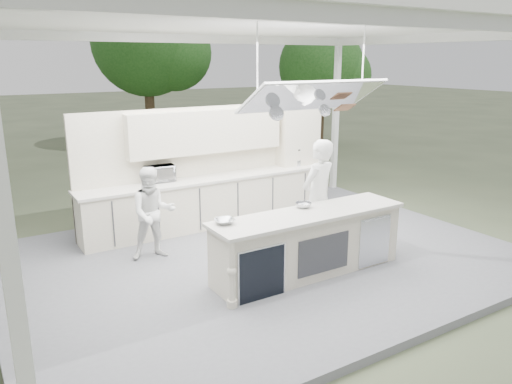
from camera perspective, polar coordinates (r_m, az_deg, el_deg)
ground at (r=8.29m, az=0.97°, el=-8.06°), size 90.00×90.00×0.00m
stage_deck at (r=8.27m, az=0.97°, el=-7.67°), size 8.00×6.00×0.12m
tent at (r=7.63m, az=1.17°, el=18.48°), size 8.20×6.20×3.86m
demo_island at (r=7.47m, az=5.94°, el=-5.86°), size 3.10×0.79×0.95m
back_counter at (r=9.65m, az=-5.11°, el=-0.98°), size 5.08×0.72×0.95m
back_wall_unit at (r=9.82m, az=-3.48°, el=5.17°), size 5.05×0.48×2.25m
tree_cluster at (r=16.67m, az=-18.54°, el=14.40°), size 19.55×9.40×5.85m
head_chef at (r=8.16m, az=7.10°, el=-0.60°), size 0.79×0.62×1.90m
sous_chef at (r=8.10m, az=-11.69°, el=-2.39°), size 0.82×0.69×1.50m
toaster_oven at (r=9.29m, az=-11.05°, el=2.12°), size 0.58×0.42×0.30m
bowl_large at (r=6.81m, az=-3.61°, el=-3.37°), size 0.31×0.31×0.07m
bowl_small at (r=7.56m, az=5.45°, el=-1.49°), size 0.30×0.30×0.08m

